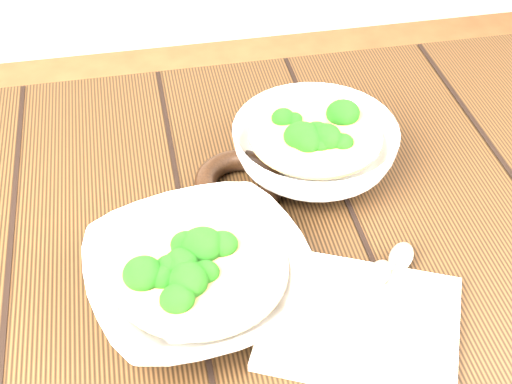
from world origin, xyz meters
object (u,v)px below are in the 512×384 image
object	(u,v)px
trivet	(240,182)
napkin	(360,322)
table	(213,325)
soup_bowl_back	(315,147)
soup_bowl_front	(200,277)

from	to	relation	value
trivet	napkin	size ratio (longest dim) A/B	0.57
table	trivet	bearing A→B (deg)	62.95
table	soup_bowl_back	distance (m)	0.25
table	soup_bowl_back	bearing A→B (deg)	40.10
table	napkin	distance (m)	0.22
soup_bowl_front	soup_bowl_back	size ratio (longest dim) A/B	1.21
soup_bowl_front	soup_bowl_back	bearing A→B (deg)	46.84
soup_bowl_back	trivet	xyz separation A→B (m)	(-0.10, -0.02, -0.02)
soup_bowl_front	soup_bowl_back	world-z (taller)	soup_bowl_back
soup_bowl_front	trivet	world-z (taller)	soup_bowl_front
table	trivet	distance (m)	0.18
trivet	table	bearing A→B (deg)	-117.05
soup_bowl_front	napkin	world-z (taller)	soup_bowl_front
table	napkin	bearing A→B (deg)	-41.02
soup_bowl_front	soup_bowl_back	xyz separation A→B (m)	(0.17, 0.18, 0.00)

